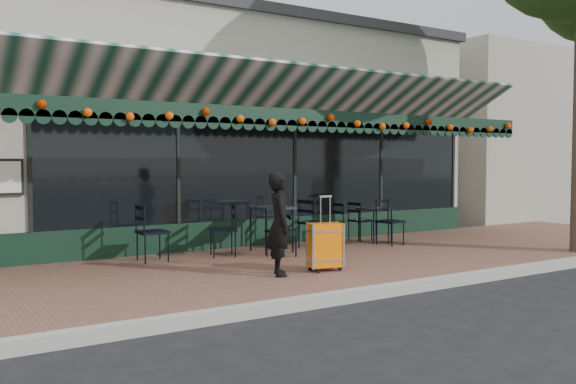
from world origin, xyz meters
TOP-DOWN VIEW (x-y plane):
  - ground at (0.00, 0.00)m, footprint 80.00×80.00m
  - sidewalk at (0.00, 2.00)m, footprint 18.00×4.00m
  - curb at (0.00, -0.08)m, footprint 18.00×0.16m
  - restaurant_building at (0.00, 7.84)m, footprint 12.00×9.60m
  - neighbor_building_right at (13.00, 8.00)m, footprint 12.00×8.00m
  - woman at (-0.63, 1.22)m, footprint 0.52×0.61m
  - suitcase at (0.10, 1.14)m, footprint 0.52×0.38m
  - cafe_table_a at (2.77, 3.17)m, footprint 0.54×0.54m
  - cafe_table_b at (0.39, 3.14)m, footprint 0.65×0.65m
  - chair_a_left at (1.74, 3.23)m, footprint 0.44×0.44m
  - chair_a_right at (2.65, 3.48)m, footprint 0.44×0.44m
  - chair_a_front at (2.72, 2.67)m, footprint 0.51×0.51m
  - chair_b_left at (-0.55, 3.16)m, footprint 0.55×0.55m
  - chair_b_right at (1.28, 3.15)m, footprint 0.55×0.55m
  - chair_b_front at (0.24, 2.57)m, footprint 0.47×0.47m
  - chair_solo at (-1.73, 3.26)m, footprint 0.46×0.46m

SIDE VIEW (x-z plane):
  - ground at x=0.00m, z-range 0.00..0.00m
  - sidewalk at x=0.00m, z-range 0.00..0.15m
  - curb at x=0.00m, z-range 0.00..0.15m
  - suitcase at x=0.10m, z-range -0.03..1.05m
  - chair_a_right at x=2.65m, z-range 0.15..0.93m
  - chair_a_left at x=1.74m, z-range 0.15..0.96m
  - chair_b_front at x=0.24m, z-range 0.15..0.99m
  - chair_b_left at x=-0.55m, z-range 0.15..1.02m
  - chair_a_front at x=2.72m, z-range 0.15..1.02m
  - chair_b_right at x=1.28m, z-range 0.15..1.05m
  - chair_solo at x=-1.73m, z-range 0.15..1.06m
  - cafe_table_a at x=2.77m, z-range 0.41..1.08m
  - cafe_table_b at x=0.39m, z-range 0.47..1.26m
  - woman at x=-0.63m, z-range 0.15..1.58m
  - restaurant_building at x=0.00m, z-range 0.02..4.52m
  - neighbor_building_right at x=13.00m, z-range 0.00..4.80m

